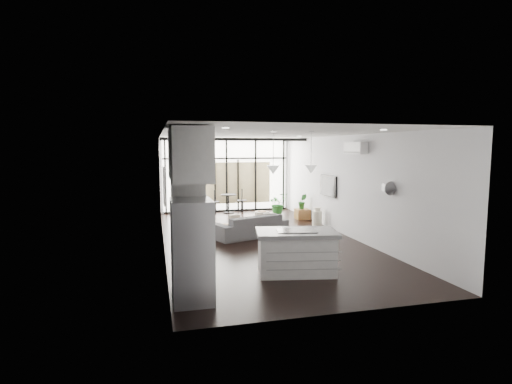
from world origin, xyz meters
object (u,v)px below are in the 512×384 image
console_bench (240,230)px  pouf (262,217)px  fridge (192,251)px  sofa (251,222)px  island (296,252)px  milk_can (317,217)px  tv (328,186)px

console_bench → pouf: console_bench is taller
fridge → console_bench: (1.70, 4.26, -0.62)m
sofa → console_bench: sofa is taller
island → fridge: fridge is taller
island → milk_can: (2.28, 4.35, -0.13)m
island → tv: (2.49, 4.03, 0.87)m
console_bench → pouf: bearing=54.0°
island → tv: 4.82m
sofa → pouf: sofa is taller
tv → console_bench: bearing=-166.7°
sofa → milk_can: bearing=-178.1°
island → fridge: bearing=-145.5°
sofa → fridge: bearing=45.2°
console_bench → tv: 3.18m
sofa → pouf: size_ratio=4.40×
island → pouf: size_ratio=3.27×
console_bench → pouf: size_ratio=2.59×
island → console_bench: island is taller
pouf → milk_can: 1.79m
fridge → milk_can: size_ratio=2.77×
island → fridge: size_ratio=0.95×
sofa → console_bench: 0.37m
island → pouf: 5.27m
fridge → pouf: 6.79m
fridge → pouf: (2.82, 6.14, -0.63)m
island → milk_can: 4.92m
island → milk_can: size_ratio=2.62×
console_bench → tv: size_ratio=1.12×
milk_can → tv: size_ratio=0.54×
pouf → tv: (1.78, -1.19, 1.11)m
island → sofa: (-0.11, 3.39, -0.02)m
console_bench → fridge: bearing=-116.8°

